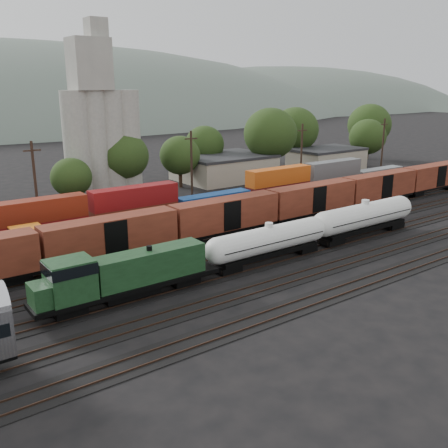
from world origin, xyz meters
TOP-DOWN VIEW (x-y plane):
  - ground at (0.00, 0.00)m, footprint 600.00×600.00m
  - tracks at (0.00, 0.00)m, footprint 180.00×33.20m
  - green_locomotive at (-12.97, -5.00)m, footprint 17.68×3.12m
  - tank_car_a at (4.57, -5.00)m, footprint 16.34×2.93m
  - tank_car_b at (20.63, -5.00)m, footprint 17.66×3.16m
  - orange_locomotive at (-12.72, 10.00)m, footprint 15.88×2.65m
  - boxcar_string at (6.12, 5.00)m, footprint 169.00×2.90m
  - container_wall at (-12.03, 15.00)m, footprint 164.26×2.60m
  - grain_silo at (3.28, 36.00)m, footprint 13.40×5.00m
  - industrial_sheds at (6.63, 35.25)m, footprint 119.38×17.26m
  - tree_band at (0.97, 37.44)m, footprint 166.64×22.06m
  - utility_poles at (0.00, 22.00)m, footprint 122.20×0.36m

SIDE VIEW (x-z plane):
  - ground at x=0.00m, z-range 0.00..0.00m
  - tracks at x=0.00m, z-range -0.05..0.15m
  - orange_locomotive at x=-12.72m, z-range 0.30..4.27m
  - tank_car_a at x=4.57m, z-range 0.41..4.70m
  - industrial_sheds at x=6.63m, z-range 0.01..5.11m
  - green_locomotive at x=-12.97m, z-range 0.32..5.00m
  - container_wall at x=-12.03m, z-range -0.20..5.60m
  - tank_car_b at x=20.63m, z-range 0.43..5.06m
  - boxcar_string at x=6.12m, z-range 1.02..5.22m
  - utility_poles at x=0.00m, z-range 0.21..12.21m
  - tree_band at x=0.97m, z-range 0.80..15.22m
  - grain_silo at x=3.28m, z-range -3.24..25.76m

